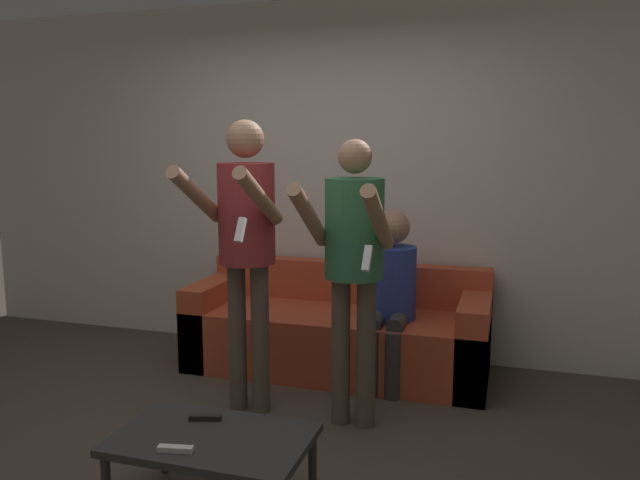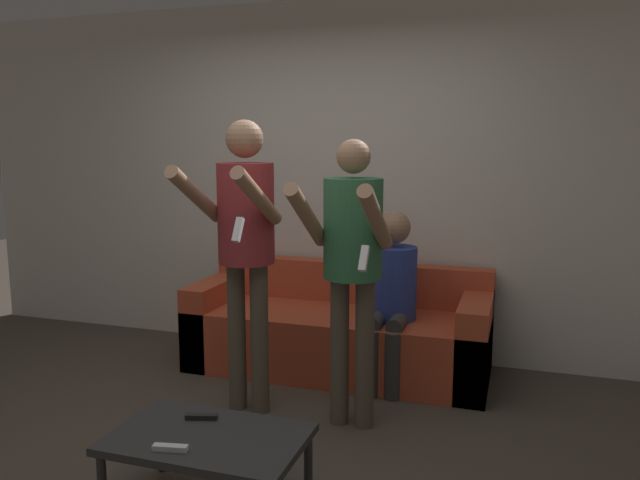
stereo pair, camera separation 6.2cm
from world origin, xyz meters
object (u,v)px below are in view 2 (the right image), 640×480
Objects in this scene: couch at (339,333)px; person_standing_left at (245,231)px; remote_far at (202,417)px; coffee_table at (208,443)px; person_standing_right at (352,250)px; person_seated at (391,289)px; remote_near at (170,448)px.

person_standing_left is at bearing -110.75° from couch.
couch is at bearing 84.98° from remote_far.
couch reaches higher than coffee_table.
person_standing_left is 11.48× the size of remote_far.
person_standing_right reaches higher than person_seated.
coffee_table is (0.28, -1.02, -0.80)m from person_standing_left.
person_standing_right is 1.21m from remote_far.
coffee_table is at bearing 65.23° from remote_near.
remote_near and remote_far have the same top height.
person_standing_left is at bearing 179.87° from person_standing_right.
person_standing_right is 1.93× the size of coffee_table.
remote_near is (-0.13, -2.06, 0.10)m from couch.
coffee_table is (-0.46, -1.74, -0.34)m from person_seated.
coffee_table is (-0.05, -1.88, 0.05)m from couch.
coffee_table is at bearing -52.15° from remote_far.
remote_far is at bearing -95.02° from couch.
remote_far is (-0.02, 0.31, 0.00)m from remote_near.
couch is 1.25m from person_standing_left.
coffee_table is at bearing -110.42° from person_standing_right.
person_standing_right reaches higher than couch.
person_standing_right is 1.30m from coffee_table.
coffee_table is at bearing -104.90° from person_seated.
couch is 2.48× the size of coffee_table.
person_standing_left is 1.49× the size of person_seated.
remote_far is (-0.10, 0.13, 0.05)m from coffee_table.
person_seated is 7.69× the size of remote_far.
person_seated reaches higher than couch.
person_standing_right is (0.33, -0.87, 0.77)m from couch.
person_standing_left is 1.32m from coffee_table.
person_standing_left reaches higher than couch.
couch is 1.20× the size of person_standing_left.
person_standing_right is at bearing -96.60° from person_seated.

